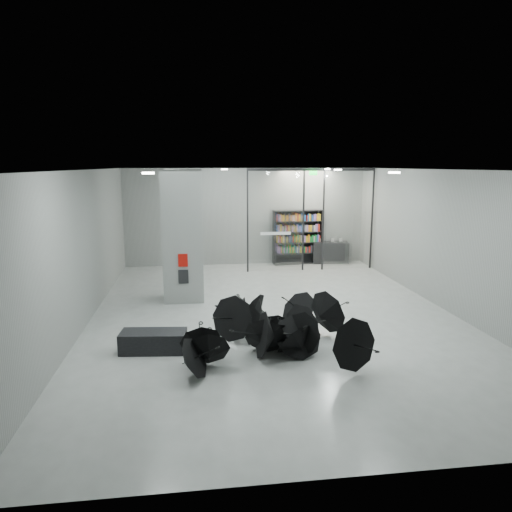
{
  "coord_description": "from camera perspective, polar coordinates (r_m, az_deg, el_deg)",
  "views": [
    {
      "loc": [
        -2.14,
        -12.42,
        4.12
      ],
      "look_at": [
        -0.3,
        1.5,
        1.4
      ],
      "focal_mm": 33.0,
      "sensor_mm": 36.0,
      "label": 1
    }
  ],
  "objects": [
    {
      "name": "room",
      "position": [
        12.67,
        2.24,
        5.17
      ],
      "size": [
        14.0,
        14.02,
        4.01
      ],
      "color": "gray",
      "rests_on": "ground"
    },
    {
      "name": "info_panel",
      "position": [
        14.19,
        -8.79,
        -2.49
      ],
      "size": [
        0.3,
        0.03,
        0.42
      ],
      "primitive_type": "cube",
      "color": "black",
      "rests_on": "column"
    },
    {
      "name": "exit_sign",
      "position": [
        18.29,
        6.95,
        9.95
      ],
      "size": [
        0.3,
        0.06,
        0.15
      ],
      "primitive_type": "cube",
      "color": "#0CE533",
      "rests_on": "room"
    },
    {
      "name": "column",
      "position": [
        14.58,
        -8.87,
        2.47
      ],
      "size": [
        1.2,
        1.2,
        4.0
      ],
      "primitive_type": "cube",
      "color": "slate",
      "rests_on": "ground"
    },
    {
      "name": "bookshelf",
      "position": [
        19.87,
        5.09,
        2.3
      ],
      "size": [
        2.1,
        0.6,
        2.28
      ],
      "primitive_type": null,
      "rotation": [
        0.0,
        0.0,
        0.09
      ],
      "color": "black",
      "rests_on": "ground"
    },
    {
      "name": "bench",
      "position": [
        10.96,
        -12.33,
        -10.08
      ],
      "size": [
        1.51,
        0.77,
        0.47
      ],
      "primitive_type": "cube",
      "rotation": [
        0.0,
        0.0,
        -0.11
      ],
      "color": "black",
      "rests_on": "ground"
    },
    {
      "name": "umbrella_cluster",
      "position": [
        10.86,
        2.34,
        -9.6
      ],
      "size": [
        4.45,
        4.31,
        1.31
      ],
      "color": "black",
      "rests_on": "ground"
    },
    {
      "name": "fire_cabinet",
      "position": [
        14.08,
        -8.85,
        -0.51
      ],
      "size": [
        0.28,
        0.04,
        0.38
      ],
      "primitive_type": "cube",
      "color": "#A50A07",
      "rests_on": "column"
    },
    {
      "name": "glass_partition",
      "position": [
        18.59,
        6.66,
        4.91
      ],
      "size": [
        5.06,
        0.08,
        4.0
      ],
      "color": "silver",
      "rests_on": "ground"
    },
    {
      "name": "shop_counter",
      "position": [
        20.32,
        8.96,
        0.45
      ],
      "size": [
        1.57,
        0.75,
        0.91
      ],
      "primitive_type": "cube",
      "rotation": [
        0.0,
        0.0,
        -0.1
      ],
      "color": "black",
      "rests_on": "ground"
    }
  ]
}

